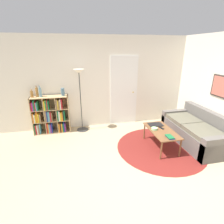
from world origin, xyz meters
TOP-DOWN VIEW (x-y plane):
  - ground_plane at (0.00, 0.00)m, footprint 14.00×14.00m
  - wall_back at (0.02, 2.75)m, footprint 7.70×0.11m
  - wall_right at (2.38, 1.36)m, footprint 0.08×5.73m
  - rug at (0.95, 1.08)m, footprint 2.08×2.08m
  - bookshelf at (-1.68, 2.54)m, footprint 0.98×0.34m
  - floor_lamp at (-0.83, 2.46)m, footprint 0.32×0.32m
  - couch at (1.96, 1.19)m, footprint 0.87×1.82m
  - coffee_table at (0.95, 1.12)m, footprint 0.53×1.01m
  - laptop at (0.94, 1.43)m, footprint 0.35×0.25m
  - bowl at (0.80, 1.18)m, footprint 0.14×0.14m
  - book_stack_on_table at (0.95, 0.75)m, footprint 0.14×0.20m
  - remote at (1.00, 1.21)m, footprint 0.08×0.15m
  - bottle_left at (-2.07, 2.53)m, footprint 0.07×0.07m
  - bottle_middle at (-1.94, 2.56)m, footprint 0.06×0.06m
  - bottle_right at (-1.85, 2.53)m, footprint 0.07×0.07m
  - vase_on_shelf at (-1.29, 2.54)m, footprint 0.09×0.09m

SIDE VIEW (x-z plane):
  - ground_plane at x=0.00m, z-range 0.00..0.00m
  - rug at x=0.95m, z-range 0.00..0.01m
  - couch at x=1.96m, z-range -0.12..0.68m
  - coffee_table at x=0.95m, z-range 0.18..0.63m
  - laptop at x=0.94m, z-range 0.45..0.47m
  - remote at x=1.00m, z-range 0.45..0.47m
  - book_stack_on_table at x=0.95m, z-range 0.45..0.49m
  - bowl at x=0.80m, z-range 0.45..0.50m
  - bookshelf at x=-1.68m, z-range -0.02..1.02m
  - bottle_left at x=-2.07m, z-range 1.02..1.23m
  - vase_on_shelf at x=-1.29m, z-range 1.04..1.24m
  - bottle_middle at x=-1.94m, z-range 1.02..1.31m
  - bottle_right at x=-1.85m, z-range 1.02..1.31m
  - wall_back at x=0.02m, z-range -0.01..2.59m
  - wall_right at x=2.38m, z-range 0.00..2.60m
  - floor_lamp at x=-0.83m, z-range 0.52..2.26m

